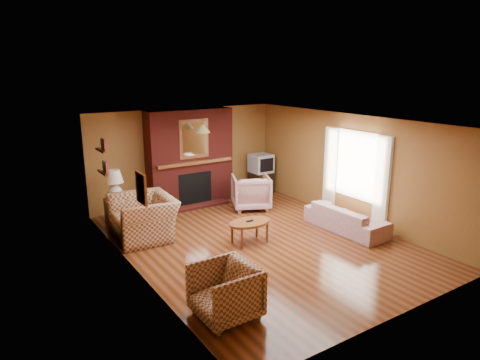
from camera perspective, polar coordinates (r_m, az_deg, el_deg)
floor at (r=8.68m, az=2.48°, el=-8.13°), size 6.50×6.50×0.00m
ceiling at (r=8.06m, az=2.66°, el=7.81°), size 6.50×6.50×0.00m
wall_back at (r=11.03m, az=-7.26°, el=3.24°), size 6.50×0.00×6.50m
wall_front at (r=6.07m, az=20.74°, el=-7.15°), size 6.50×0.00×6.50m
wall_left at (r=7.19m, az=-13.94°, el=-3.26°), size 0.00×6.50×6.50m
wall_right at (r=9.91m, az=14.45°, el=1.60°), size 0.00×6.50×6.50m
fireplace at (r=10.80m, az=-6.65°, el=2.92°), size 2.20×0.82×2.40m
window_right at (r=9.76m, az=15.09°, el=0.92°), size 0.10×1.85×2.00m
bookshelf at (r=8.86m, az=-17.84°, el=2.93°), size 0.09×0.55×0.71m
botanical_print at (r=6.83m, az=-13.02°, el=-1.08°), size 0.05×0.40×0.50m
pendant_light at (r=10.06m, az=-5.04°, el=6.83°), size 0.36×0.36×0.48m
plaid_loveseat at (r=8.92m, az=-12.74°, el=-4.90°), size 1.23×1.38×0.86m
plaid_armchair at (r=6.08m, az=-2.03°, el=-14.65°), size 0.85×0.82×0.77m
floral_sofa at (r=9.39m, az=13.96°, el=-5.00°), size 0.77×1.87×0.54m
floral_armchair at (r=10.52m, az=1.47°, el=-1.61°), size 1.19×1.20×0.83m
coffee_table at (r=8.45m, az=1.31°, el=-5.89°), size 0.89×0.55×0.47m
side_table at (r=9.81m, az=-16.16°, el=-4.14°), size 0.48×0.48×0.59m
table_lamp at (r=9.62m, az=-16.44°, el=-0.39°), size 0.40×0.40×0.66m
tv_stand at (r=11.87m, az=2.77°, el=-0.33°), size 0.58×0.54×0.59m
crt_tv at (r=11.74m, az=2.82°, el=2.24°), size 0.55×0.55×0.50m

